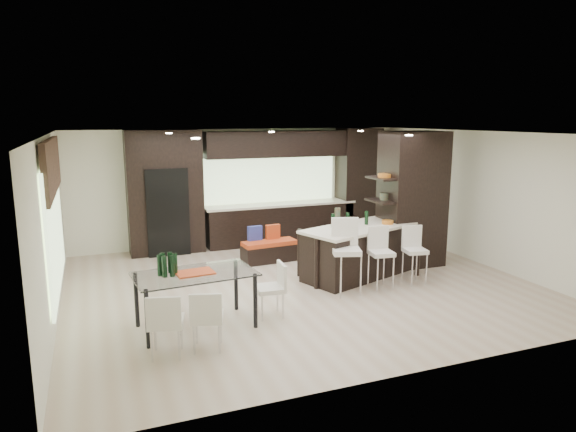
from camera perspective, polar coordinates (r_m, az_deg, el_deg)
name	(u,v)px	position (r m, az deg, el deg)	size (l,w,h in m)	color
ground	(300,284)	(9.34, 1.34, -7.60)	(8.00, 8.00, 0.00)	#BFA792
back_wall	(244,186)	(12.27, -4.91, 3.32)	(8.00, 0.02, 2.70)	white
left_wall	(51,229)	(8.36, -24.85, -1.27)	(0.02, 7.00, 2.70)	white
right_wall	(482,198)	(11.15, 20.73, 1.88)	(0.02, 7.00, 2.70)	white
ceiling	(301,133)	(8.86, 1.42, 9.19)	(8.00, 7.00, 0.02)	white
window_left	(55,226)	(8.55, -24.51, -0.99)	(0.04, 3.20, 1.90)	#B2D199
window_back	(268,177)	(12.39, -2.21, 4.36)	(3.40, 0.04, 1.20)	#B2D199
stone_accent	(52,166)	(8.42, -24.79, 5.03)	(0.08, 3.00, 0.80)	brown
ceiling_spots	(295,134)	(9.09, 0.81, 9.11)	(4.00, 3.00, 0.02)	white
back_cabinetry	(268,187)	(12.11, -2.20, 3.25)	(6.80, 0.68, 2.70)	black
refrigerator	(166,211)	(11.58, -13.40, 0.59)	(0.90, 0.68, 1.90)	black
partition_column	(412,199)	(10.60, 13.63, 1.84)	(1.20, 0.80, 2.70)	black
kitchen_island	(359,251)	(9.80, 7.88, -3.89)	(2.30, 0.99, 0.96)	black
stool_left	(346,264)	(8.76, 6.45, -5.36)	(0.46, 0.46, 1.04)	silver
stool_mid	(381,264)	(9.15, 10.28, -5.28)	(0.39, 0.39, 0.88)	silver
stool_right	(415,261)	(9.54, 13.89, -4.87)	(0.37, 0.37, 0.84)	silver
bench	(269,251)	(10.72, -2.08, -3.93)	(1.15, 0.44, 0.44)	black
floor_vase	(337,241)	(9.80, 5.46, -2.82)	(0.47, 0.47, 1.29)	#404330
dining_table	(196,300)	(7.52, -10.21, -9.20)	(1.67, 0.94, 0.80)	white
chair_near	(207,321)	(6.84, -8.96, -11.49)	(0.41, 0.41, 0.75)	silver
chair_far	(166,326)	(6.75, -13.37, -11.85)	(0.42, 0.42, 0.78)	silver
chair_end	(270,292)	(7.80, -2.02, -8.47)	(0.41, 0.41, 0.76)	silver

